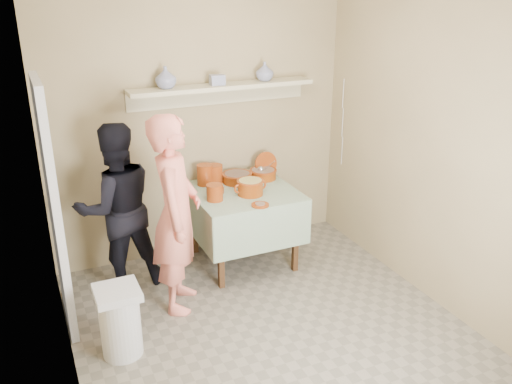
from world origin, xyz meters
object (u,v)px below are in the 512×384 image
serving_table (243,202)px  cazuela_rice (250,186)px  person_cook (176,215)px  trash_bin (120,321)px  person_helper (117,208)px

serving_table → cazuela_rice: bearing=-80.0°
person_cook → cazuela_rice: bearing=-43.5°
serving_table → cazuela_rice: size_ratio=2.95×
cazuela_rice → person_cook: bearing=-157.0°
cazuela_rice → trash_bin: bearing=-149.8°
cazuela_rice → trash_bin: cazuela_rice is taller
person_cook → trash_bin: bearing=152.1°
person_cook → trash_bin: 0.95m
serving_table → person_cook: bearing=-149.1°
cazuela_rice → trash_bin: (-1.42, -0.83, -0.56)m
person_cook → cazuela_rice: person_cook is taller
person_helper → trash_bin: 1.14m
serving_table → cazuela_rice: cazuela_rice is taller
cazuela_rice → trash_bin: 1.74m
person_helper → serving_table: person_helper is taller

